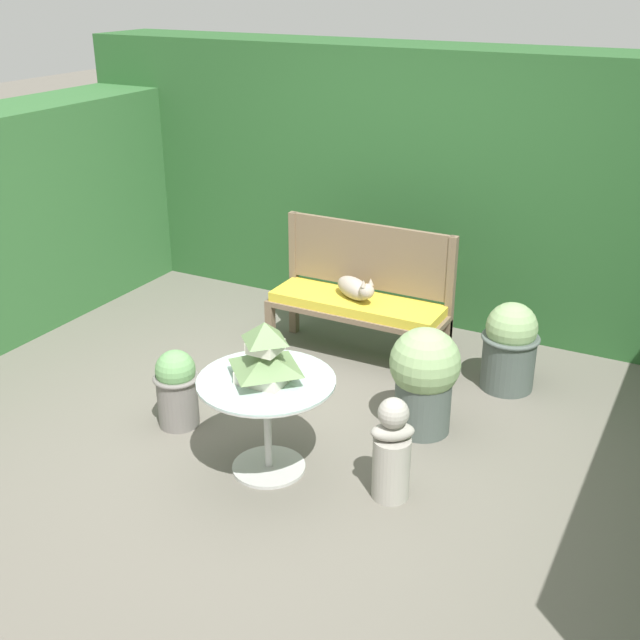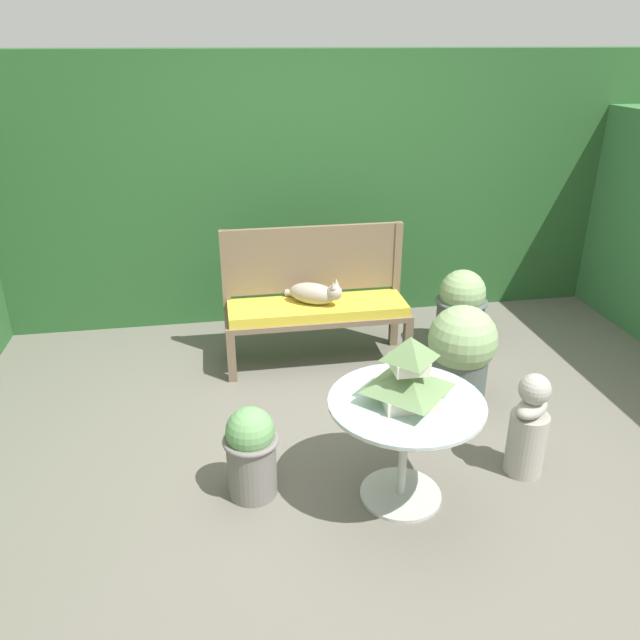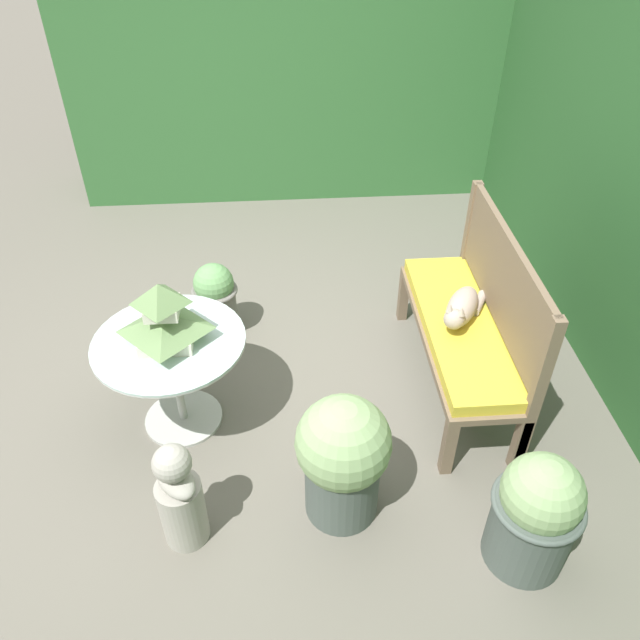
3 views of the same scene
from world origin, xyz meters
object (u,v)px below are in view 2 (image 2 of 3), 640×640
(patio_table, at_px, (405,422))
(garden_bust, at_px, (528,428))
(potted_plant_bench_right, at_px, (461,353))
(cat, at_px, (315,293))
(pagoda_birdhouse, at_px, (408,374))
(potted_plant_bench_left, at_px, (251,451))
(potted_plant_hedge_corner, at_px, (461,309))
(garden_bench, at_px, (317,313))

(patio_table, bearing_deg, garden_bust, 6.90)
(potted_plant_bench_right, bearing_deg, cat, 138.31)
(cat, relative_size, garden_bust, 0.64)
(pagoda_birdhouse, relative_size, potted_plant_bench_right, 0.51)
(pagoda_birdhouse, distance_m, potted_plant_bench_left, 0.92)
(potted_plant_hedge_corner, bearing_deg, garden_bust, -97.90)
(potted_plant_hedge_corner, bearing_deg, garden_bench, -176.86)
(cat, bearing_deg, potted_plant_bench_right, -11.72)
(pagoda_birdhouse, distance_m, potted_plant_hedge_corner, 1.94)
(patio_table, height_order, pagoda_birdhouse, pagoda_birdhouse)
(potted_plant_hedge_corner, distance_m, potted_plant_bench_left, 2.27)
(cat, height_order, garden_bust, cat)
(garden_bust, distance_m, potted_plant_bench_right, 0.76)
(garden_bench, distance_m, pagoda_birdhouse, 1.62)
(potted_plant_hedge_corner, bearing_deg, pagoda_birdhouse, -120.14)
(potted_plant_bench_right, height_order, potted_plant_hedge_corner, potted_plant_bench_right)
(potted_plant_bench_right, xyz_separation_m, potted_plant_bench_left, (-1.40, -0.67, -0.11))
(cat, distance_m, garden_bust, 1.78)
(cat, xyz_separation_m, garden_bust, (0.94, -1.48, -0.27))
(pagoda_birdhouse, distance_m, garden_bust, 0.87)
(pagoda_birdhouse, relative_size, potted_plant_bench_left, 0.69)
(garden_bench, bearing_deg, garden_bust, -58.20)
(garden_bust, height_order, potted_plant_hedge_corner, potted_plant_hedge_corner)
(potted_plant_bench_right, bearing_deg, garden_bust, -82.03)
(potted_plant_hedge_corner, height_order, potted_plant_bench_left, potted_plant_hedge_corner)
(garden_bust, height_order, potted_plant_bench_left, garden_bust)
(potted_plant_bench_left, bearing_deg, patio_table, -11.77)
(pagoda_birdhouse, height_order, potted_plant_bench_right, pagoda_birdhouse)
(garden_bench, relative_size, pagoda_birdhouse, 3.75)
(potted_plant_bench_right, relative_size, potted_plant_bench_left, 1.34)
(garden_bench, xyz_separation_m, pagoda_birdhouse, (0.19, -1.57, 0.34))
(pagoda_birdhouse, xyz_separation_m, potted_plant_bench_right, (0.63, 0.83, -0.37))
(garden_bench, height_order, pagoda_birdhouse, pagoda_birdhouse)
(garden_bench, relative_size, potted_plant_bench_right, 1.93)
(pagoda_birdhouse, height_order, garden_bust, pagoda_birdhouse)
(garden_bust, bearing_deg, pagoda_birdhouse, 151.19)
(pagoda_birdhouse, bearing_deg, potted_plant_bench_left, 168.23)
(patio_table, xyz_separation_m, potted_plant_hedge_corner, (0.95, 1.64, -0.15))
(garden_bench, relative_size, potted_plant_hedge_corner, 2.12)
(cat, distance_m, pagoda_birdhouse, 1.60)
(garden_bench, height_order, garden_bust, garden_bust)
(cat, xyz_separation_m, potted_plant_hedge_corner, (1.15, 0.06, -0.24))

